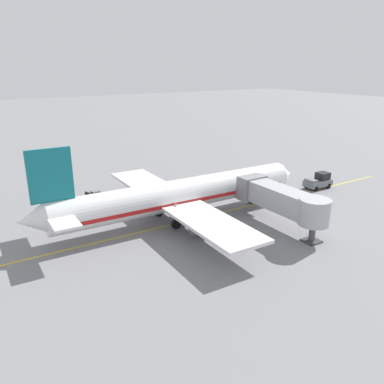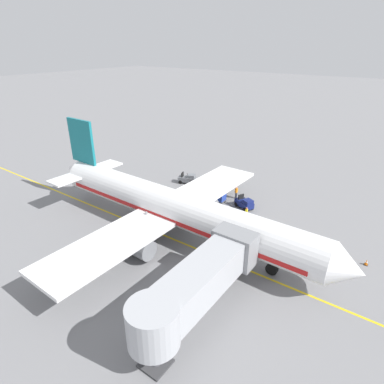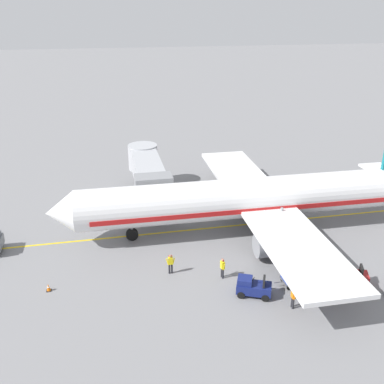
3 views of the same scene
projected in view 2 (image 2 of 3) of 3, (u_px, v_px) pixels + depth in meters
name	position (u px, v px, depth m)	size (l,w,h in m)	color
ground_plane	(157.00, 232.00, 35.92)	(400.00, 400.00, 0.00)	slate
gate_lead_in_line	(157.00, 232.00, 35.92)	(0.24, 80.00, 0.01)	gold
parked_airliner	(173.00, 208.00, 34.39)	(30.08, 37.25, 10.63)	white
jet_bridge	(198.00, 282.00, 23.33)	(12.87, 3.50, 4.98)	#A8AAAF
baggage_tug_lead	(245.00, 203.00, 40.82)	(2.10, 2.77, 1.62)	navy
baggage_tug_trailing	(195.00, 188.00, 44.98)	(2.04, 2.77, 1.62)	#B21E1E
baggage_tug_spare	(188.00, 179.00, 48.16)	(2.00, 2.76, 1.62)	slate
baggage_cart_front	(217.00, 196.00, 42.24)	(1.35, 2.91, 1.58)	#4C4C51
baggage_cart_second_in_train	(200.00, 191.00, 43.70)	(1.35, 2.91, 1.58)	#4C4C51
ground_crew_wing_walker	(246.00, 213.00, 37.95)	(0.73, 0.31, 1.69)	#232328
ground_crew_loader	(236.00, 192.00, 43.35)	(0.73, 0.25, 1.69)	#232328
ground_crew_marshaller	(272.00, 228.00, 34.87)	(0.25, 0.72, 1.69)	#232328
safety_cone_nose_left	(366.00, 262.00, 30.55)	(0.36, 0.36, 0.59)	black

